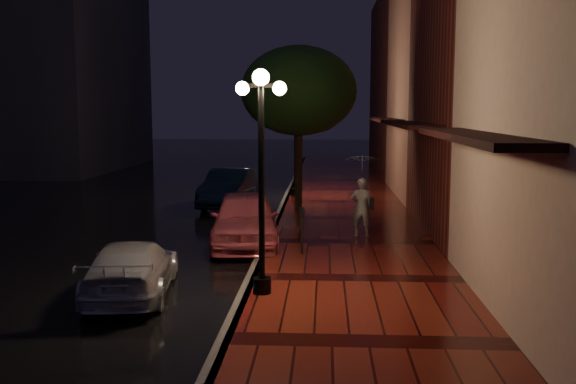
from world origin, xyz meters
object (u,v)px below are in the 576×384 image
at_px(pink_car, 245,219).
at_px(street_tree, 299,94).
at_px(woman_with_umbrella, 362,182).
at_px(navy_car, 230,188).
at_px(streetlamp_far, 295,136).
at_px(streetlamp_near, 261,168).
at_px(silver_car, 132,268).
at_px(parking_meter, 302,226).

bearing_deg(pink_car, street_tree, 72.48).
height_order(pink_car, woman_with_umbrella, woman_with_umbrella).
distance_m(navy_car, woman_with_umbrella, 7.85).
height_order(streetlamp_far, navy_car, streetlamp_far).
xyz_separation_m(streetlamp_near, streetlamp_far, (0.00, 14.00, 0.00)).
bearing_deg(streetlamp_far, woman_with_umbrella, -74.70).
xyz_separation_m(streetlamp_near, silver_car, (-2.63, 0.19, -2.04)).
bearing_deg(woman_with_umbrella, parking_meter, 63.77).
bearing_deg(woman_with_umbrella, street_tree, -60.71).
xyz_separation_m(pink_car, silver_car, (-1.68, -4.75, -0.19)).
bearing_deg(street_tree, parking_meter, -87.03).
bearing_deg(street_tree, navy_car, 159.05).
xyz_separation_m(streetlamp_far, woman_with_umbrella, (2.25, -8.22, -0.92)).
height_order(streetlamp_near, parking_meter, streetlamp_near).
distance_m(woman_with_umbrella, parking_meter, 2.93).
relative_size(streetlamp_near, pink_car, 0.98).
height_order(street_tree, parking_meter, street_tree).
bearing_deg(streetlamp_far, streetlamp_near, -90.00).
bearing_deg(street_tree, woman_with_umbrella, -69.10).
xyz_separation_m(navy_car, parking_meter, (3.06, -8.55, 0.14)).
bearing_deg(navy_car, parking_meter, -64.87).
relative_size(street_tree, woman_with_umbrella, 2.51).
height_order(streetlamp_near, silver_car, streetlamp_near).
height_order(street_tree, silver_car, street_tree).
relative_size(navy_car, silver_car, 1.13).
bearing_deg(parking_meter, streetlamp_near, -89.25).
relative_size(streetlamp_far, street_tree, 0.74).
bearing_deg(streetlamp_far, silver_car, -100.79).
xyz_separation_m(pink_car, parking_meter, (1.60, -1.48, 0.11)).
relative_size(streetlamp_far, silver_car, 1.12).
height_order(navy_car, parking_meter, navy_car).
relative_size(streetlamp_far, woman_with_umbrella, 1.86).
bearing_deg(parking_meter, streetlamp_far, 104.91).
height_order(streetlamp_near, street_tree, street_tree).
relative_size(woman_with_umbrella, parking_meter, 1.98).
height_order(streetlamp_far, silver_car, streetlamp_far).
relative_size(streetlamp_far, pink_car, 0.98).
bearing_deg(streetlamp_near, street_tree, 88.65).
distance_m(streetlamp_near, woman_with_umbrella, 6.27).
height_order(streetlamp_far, pink_car, streetlamp_far).
relative_size(silver_car, parking_meter, 3.29).
xyz_separation_m(streetlamp_far, navy_car, (-2.41, -1.99, -1.88)).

